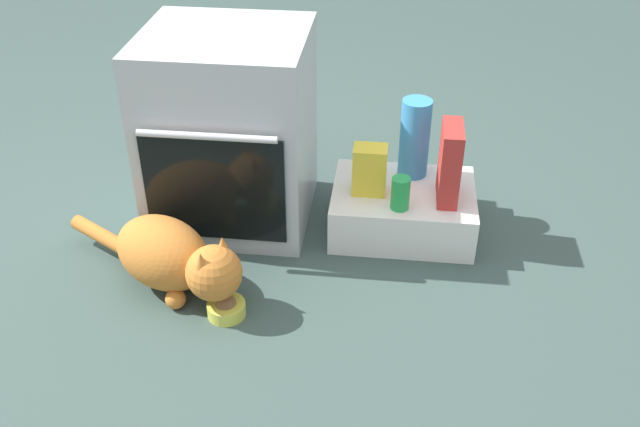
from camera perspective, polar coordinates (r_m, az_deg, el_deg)
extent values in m
plane|color=#384C47|center=(2.53, -9.44, -4.68)|extent=(8.00, 8.00, 0.00)
cube|color=#B7BABF|center=(2.64, -7.18, 6.64)|extent=(0.57, 0.53, 0.72)
cube|color=black|center=(2.45, -8.41, 1.89)|extent=(0.49, 0.01, 0.40)
cylinder|color=silver|center=(2.32, -9.02, 6.08)|extent=(0.46, 0.02, 0.02)
cube|color=white|center=(2.68, 6.59, 0.36)|extent=(0.52, 0.40, 0.17)
cylinder|color=#D1D14C|center=(2.33, -7.45, -7.54)|extent=(0.12, 0.12, 0.05)
sphere|color=brown|center=(2.32, -7.48, -7.24)|extent=(0.07, 0.07, 0.07)
ellipsoid|color=#C6752D|center=(2.42, -12.39, -3.06)|extent=(0.42, 0.38, 0.24)
sphere|color=#C6752D|center=(2.27, -8.43, -4.69)|extent=(0.18, 0.18, 0.18)
cone|color=#C6752D|center=(2.26, -7.73, -2.72)|extent=(0.06, 0.06, 0.08)
cone|color=#C6752D|center=(2.20, -9.43, -3.96)|extent=(0.06, 0.06, 0.08)
cylinder|color=#C6752D|center=(2.64, -16.74, -1.84)|extent=(0.29, 0.19, 0.07)
sphere|color=#C6752D|center=(2.45, -9.27, -5.08)|extent=(0.07, 0.07, 0.07)
sphere|color=#C6752D|center=(2.38, -11.42, -6.68)|extent=(0.07, 0.07, 0.07)
cylinder|color=green|center=(2.50, 6.41, 1.61)|extent=(0.07, 0.07, 0.12)
cube|color=yellow|center=(2.56, 3.97, 3.48)|extent=(0.12, 0.09, 0.18)
cylinder|color=#388CD1|center=(2.66, 7.54, 5.97)|extent=(0.11, 0.11, 0.30)
cube|color=#B72D28|center=(2.54, 10.29, 3.95)|extent=(0.07, 0.18, 0.28)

